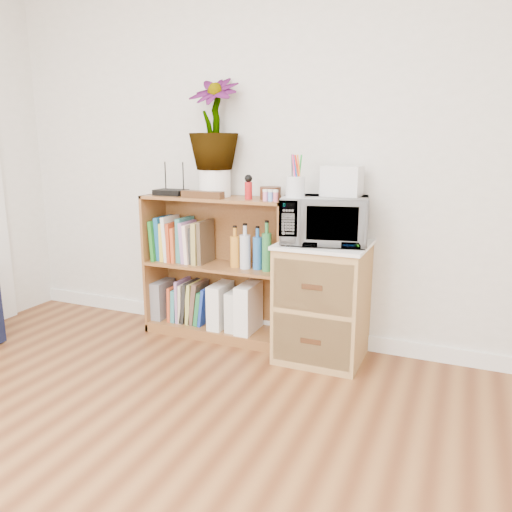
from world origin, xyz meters
The scene contains 21 objects.
skirting_board centered at (0.00, 2.24, 0.05)m, with size 4.00×0.02×0.10m, color white.
bookshelf centered at (-0.35, 2.10, 0.47)m, with size 1.00×0.30×0.95m, color brown.
wicker_unit centered at (0.40, 2.02, 0.35)m, with size 0.50×0.45×0.70m, color #9E7542.
microwave centered at (0.40, 2.02, 0.86)m, with size 0.49×0.33×0.27m, color white.
pen_cup centered at (0.25, 1.91, 1.05)m, with size 0.11×0.11×0.12m, color silver.
small_appliance centered at (0.47, 2.10, 1.08)m, with size 0.22×0.18×0.17m, color silver.
router centered at (-0.68, 2.08, 0.97)m, with size 0.20×0.14×0.04m, color black.
white_bowl centered at (-0.51, 2.07, 0.97)m, with size 0.13×0.13×0.03m, color silver.
plant_pot centered at (-0.37, 2.12, 1.04)m, with size 0.20×0.20×0.17m, color white.
potted_plant centered at (-0.37, 2.12, 1.41)m, with size 0.32×0.32×0.57m, color #3A742E.
trinket_box centered at (-0.39, 2.00, 0.97)m, with size 0.28×0.07×0.04m, color #3B2210.
kokeshi_doll centered at (-0.10, 2.06, 1.00)m, with size 0.05×0.05×0.11m, color #AB1519.
wooden_bowl centered at (0.02, 2.11, 0.99)m, with size 0.13×0.13×0.08m, color #3B2210.
paint_jars centered at (0.06, 2.01, 0.98)m, with size 0.12×0.04×0.06m, color #D2747F.
file_box centered at (-0.79, 2.10, 0.20)m, with size 0.08×0.21×0.26m, color slate.
magazine_holder_left centered at (-0.32, 2.09, 0.22)m, with size 0.09×0.24×0.30m, color white.
magazine_holder_mid centered at (-0.20, 2.09, 0.20)m, with size 0.08×0.21×0.27m, color silver.
magazine_holder_right centered at (-0.12, 2.09, 0.23)m, with size 0.10×0.26×0.32m, color white.
cookbooks centered at (-0.62, 2.10, 0.64)m, with size 0.39×0.20×0.31m.
liquor_bottles centered at (-0.10, 2.10, 0.64)m, with size 0.29×0.07×0.31m.
lower_books centered at (-0.56, 2.10, 0.20)m, with size 0.30×0.19×0.30m.
Camera 1 is at (1.16, -0.76, 1.30)m, focal length 35.00 mm.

